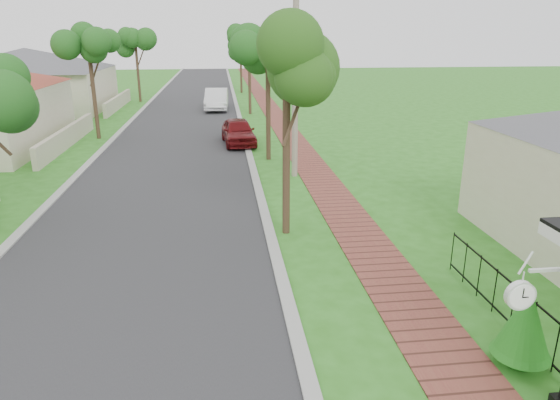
{
  "coord_description": "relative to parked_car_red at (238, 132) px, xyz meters",
  "views": [
    {
      "loc": [
        -0.65,
        -6.68,
        5.59
      ],
      "look_at": [
        0.79,
        5.49,
        1.5
      ],
      "focal_mm": 32.0,
      "sensor_mm": 36.0,
      "label": 1
    }
  ],
  "objects": [
    {
      "name": "ground",
      "position": [
        -0.24,
        -19.49,
        -0.67
      ],
      "size": [
        160.0,
        160.0,
        0.0
      ],
      "primitive_type": "plane",
      "color": "#2C6E1A",
      "rests_on": "ground"
    },
    {
      "name": "road",
      "position": [
        -3.24,
        0.51,
        -0.67
      ],
      "size": [
        7.0,
        120.0,
        0.02
      ],
      "primitive_type": "cube",
      "color": "#28282B",
      "rests_on": "ground"
    },
    {
      "name": "kerb_right",
      "position": [
        0.41,
        0.51,
        -0.67
      ],
      "size": [
        0.3,
        120.0,
        0.1
      ],
      "primitive_type": "cube",
      "color": "#9E9E99",
      "rests_on": "ground"
    },
    {
      "name": "kerb_left",
      "position": [
        -6.89,
        0.51,
        -0.67
      ],
      "size": [
        0.3,
        120.0,
        0.1
      ],
      "primitive_type": "cube",
      "color": "#9E9E99",
      "rests_on": "ground"
    },
    {
      "name": "sidewalk",
      "position": [
        3.01,
        0.51,
        -0.67
      ],
      "size": [
        1.5,
        120.0,
        0.03
      ],
      "primitive_type": "cube",
      "color": "brown",
      "rests_on": "ground"
    },
    {
      "name": "picket_fence",
      "position": [
        4.66,
        -19.49,
        -0.14
      ],
      "size": [
        0.03,
        8.02,
        1.0
      ],
      "color": "black",
      "rests_on": "ground"
    },
    {
      "name": "street_trees",
      "position": [
        -3.11,
        7.36,
        3.86
      ],
      "size": [
        10.7,
        37.65,
        5.89
      ],
      "color": "#382619",
      "rests_on": "ground"
    },
    {
      "name": "far_house_grey",
      "position": [
        -15.21,
        14.51,
        1.67
      ],
      "size": [
        15.56,
        15.56,
        4.6
      ],
      "color": "beige",
      "rests_on": "ground"
    },
    {
      "name": "parked_car_red",
      "position": [
        0.0,
        0.0,
        0.0
      ],
      "size": [
        1.9,
        4.07,
        1.35
      ],
      "primitive_type": "imported",
      "rotation": [
        0.0,
        0.0,
        0.08
      ],
      "color": "#610E11",
      "rests_on": "ground"
    },
    {
      "name": "parked_car_white",
      "position": [
        -1.17,
        12.86,
        0.12
      ],
      "size": [
        1.85,
        4.87,
        1.58
      ],
      "primitive_type": "imported",
      "rotation": [
        0.0,
        0.0,
        -0.04
      ],
      "color": "white",
      "rests_on": "ground"
    },
    {
      "name": "near_tree",
      "position": [
        0.9,
        -12.58,
        4.08
      ],
      "size": [
        2.32,
        2.32,
        5.95
      ],
      "color": "#382619",
      "rests_on": "ground"
    },
    {
      "name": "utility_pole",
      "position": [
        2.05,
        -6.48,
        3.43
      ],
      "size": [
        1.2,
        0.24,
        8.09
      ],
      "color": "gray",
      "rests_on": "ground"
    },
    {
      "name": "station_clock",
      "position": [
        3.45,
        -20.09,
        1.28
      ],
      "size": [
        1.08,
        0.13,
        0.65
      ],
      "color": "white",
      "rests_on": "ground"
    }
  ]
}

